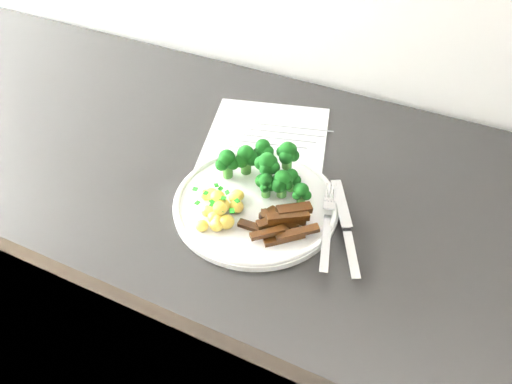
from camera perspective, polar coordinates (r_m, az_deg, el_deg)
The scene contains 8 objects.
counter at distance 1.14m, azimuth 6.94°, elevation -16.97°, with size 2.35×0.59×0.88m.
recipe_paper at distance 0.87m, azimuth 0.81°, elevation 4.64°, with size 0.28×0.34×0.00m.
plate at distance 0.76m, azimuth 0.00°, elevation -1.24°, with size 0.25×0.25×0.01m.
broccoli at distance 0.77m, azimuth 1.31°, elevation 2.94°, with size 0.16×0.10×0.06m.
potatoes at distance 0.74m, azimuth -4.12°, elevation -1.85°, with size 0.08×0.10×0.04m.
beef_strips at distance 0.72m, azimuth 2.93°, elevation -3.37°, with size 0.11×0.10×0.03m.
fork at distance 0.72m, azimuth 8.08°, elevation -4.17°, with size 0.06×0.17×0.02m.
knife at distance 0.73m, azimuth 10.38°, elevation -5.14°, with size 0.10×0.18×0.02m.
Camera 1 is at (0.13, 1.12, 1.42)m, focal length 35.23 mm.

